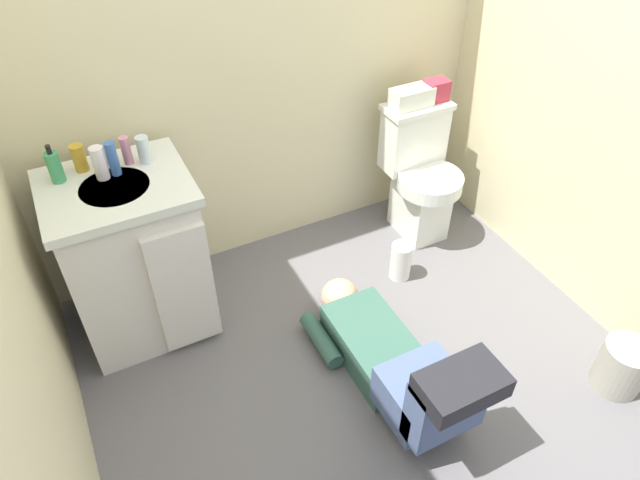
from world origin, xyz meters
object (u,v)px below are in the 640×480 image
Objects in this scene: person_plumber at (396,363)px; trash_can at (622,367)px; toilet at (419,174)px; bottle_clear at (144,150)px; toiletry_bag at (436,90)px; paper_towel_roll at (401,261)px; bottle_blue at (113,159)px; bottle_white at (100,163)px; bottle_pink at (126,151)px; faucet at (103,156)px; tissue_box at (412,97)px; vanity_cabinet at (135,258)px; bottle_amber at (79,158)px; soap_dispenser at (55,167)px.

person_plumber is 0.99m from trash_can.
bottle_clear is (-1.41, 0.07, 0.51)m from toilet.
paper_towel_roll is at bearing -134.65° from toiletry_bag.
toilet reaches higher than trash_can.
person_plumber is 8.59× the size of toiletry_bag.
toilet is 5.07× the size of bottle_blue.
bottle_white reaches higher than person_plumber.
bottle_white is at bearing -151.92° from bottle_pink.
bottle_white is 2.36m from trash_can.
faucet is at bearing 161.20° from paper_towel_roll.
faucet is at bearing 130.03° from person_plumber.
trash_can is at bearing -81.08° from tissue_box.
paper_towel_roll is (-0.25, -0.41, -0.69)m from tissue_box.
bottle_clear reaches higher than trash_can.
paper_towel_roll is at bearing 115.26° from trash_can.
vanity_cabinet is at bearing 167.28° from paper_towel_roll.
paper_towel_roll is at bearing -18.32° from bottle_amber.
person_plumber is 8.62× the size of bottle_pink.
trash_can is (0.18, -1.33, -0.25)m from toilet.
person_plumber is at bearing -48.79° from bottle_blue.
vanity_cabinet is 0.50m from bottle_clear.
person_plumber is 4.84× the size of tissue_box.
bottle_pink is (0.28, 0.00, -0.01)m from soap_dispenser.
toiletry_bag is 1.00× the size of bottle_pink.
bottle_blue reaches higher than vanity_cabinet.
bottle_blue is (0.12, -0.09, 0.02)m from bottle_amber.
bottle_clear is (0.25, -0.06, 0.00)m from bottle_amber.
bottle_blue reaches higher than person_plumber.
faucet is 0.45× the size of tissue_box.
bottle_white is 0.19m from bottle_clear.
bottle_pink reaches higher than person_plumber.
bottle_clear is 1.40m from paper_towel_roll.
bottle_amber is at bearing 21.51° from soap_dispenser.
vanity_cabinet reaches higher than toilet.
trash_can is (1.72, -1.37, -0.77)m from bottle_blue.
bottle_clear reaches higher than tissue_box.
bottle_blue is (-0.83, 0.94, 0.72)m from person_plumber.
person_plumber is at bearing -54.56° from bottle_clear.
toiletry_bag is at bearing 1.88° from bottle_blue.
tissue_box is at bearing 180.00° from toiletry_bag.
soap_dispenser reaches higher than bottle_pink.
toiletry_bag reaches higher than vanity_cabinet.
paper_towel_roll is (1.26, -0.28, -0.31)m from vanity_cabinet.
bottle_amber is 0.79× the size of bottle_blue.
vanity_cabinet is 3.73× the size of tissue_box.
trash_can is (1.74, -1.30, -0.30)m from vanity_cabinet.
toilet is 3.53× the size of paper_towel_roll.
vanity_cabinet is at bearing -178.73° from toilet.
vanity_cabinet is 0.77× the size of person_plumber.
toiletry_bag is at bearing 1.98° from bottle_white.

